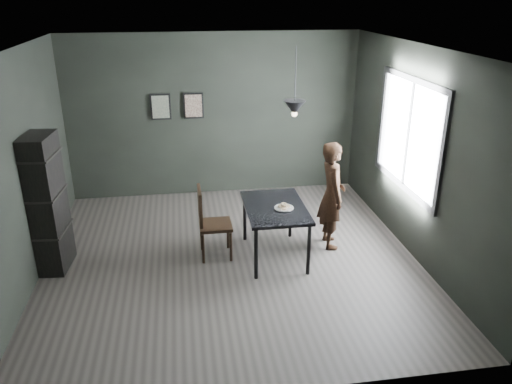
{
  "coord_description": "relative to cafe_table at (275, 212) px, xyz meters",
  "views": [
    {
      "loc": [
        -0.58,
        -5.98,
        3.44
      ],
      "look_at": [
        0.35,
        0.05,
        0.95
      ],
      "focal_mm": 35.0,
      "sensor_mm": 36.0,
      "label": 1
    }
  ],
  "objects": [
    {
      "name": "shelf_unit",
      "position": [
        -2.92,
        0.17,
        0.23
      ],
      "size": [
        0.4,
        0.63,
        1.81
      ],
      "primitive_type": "cube",
      "rotation": [
        0.0,
        0.0,
        -0.09
      ],
      "color": "black",
      "rests_on": "ground"
    },
    {
      "name": "white_plate",
      "position": [
        0.1,
        -0.1,
        0.08
      ],
      "size": [
        0.23,
        0.23,
        0.01
      ],
      "primitive_type": "cylinder",
      "color": "silver",
      "rests_on": "cafe_table"
    },
    {
      "name": "pendant_lamp",
      "position": [
        0.25,
        0.1,
        1.38
      ],
      "size": [
        0.28,
        0.28,
        0.86
      ],
      "color": "black",
      "rests_on": "ground"
    },
    {
      "name": "window_assembly",
      "position": [
        1.87,
        0.2,
        0.93
      ],
      "size": [
        0.04,
        1.96,
        1.56
      ],
      "color": "white",
      "rests_on": "ground"
    },
    {
      "name": "ceiling",
      "position": [
        -0.6,
        0.0,
        2.13
      ],
      "size": [
        5.0,
        5.0,
        0.02
      ],
      "color": "silver",
      "rests_on": "ground"
    },
    {
      "name": "back_wall",
      "position": [
        -0.6,
        2.5,
        0.73
      ],
      "size": [
        5.0,
        0.1,
        2.8
      ],
      "primitive_type": "cube",
      "color": "black",
      "rests_on": "ground"
    },
    {
      "name": "framed_print_left",
      "position": [
        -1.5,
        2.47,
        0.93
      ],
      "size": [
        0.34,
        0.04,
        0.44
      ],
      "color": "black",
      "rests_on": "ground"
    },
    {
      "name": "framed_print_right",
      "position": [
        -0.95,
        2.47,
        0.93
      ],
      "size": [
        0.34,
        0.04,
        0.44
      ],
      "color": "black",
      "rests_on": "ground"
    },
    {
      "name": "woman",
      "position": [
        0.85,
        0.21,
        0.1
      ],
      "size": [
        0.39,
        0.58,
        1.54
      ],
      "primitive_type": "imported",
      "rotation": [
        0.0,
        0.0,
        1.53
      ],
      "color": "black",
      "rests_on": "ground"
    },
    {
      "name": "wood_chair",
      "position": [
        -0.89,
        0.13,
        -0.1
      ],
      "size": [
        0.44,
        0.44,
        1.0
      ],
      "rotation": [
        0.0,
        0.0,
        0.01
      ],
      "color": "black",
      "rests_on": "ground"
    },
    {
      "name": "cafe_table",
      "position": [
        0.0,
        0.0,
        0.0
      ],
      "size": [
        0.8,
        1.2,
        0.75
      ],
      "color": "black",
      "rests_on": "ground"
    },
    {
      "name": "donut_pile",
      "position": [
        0.1,
        -0.1,
        0.12
      ],
      "size": [
        0.16,
        0.16,
        0.07
      ],
      "rotation": [
        0.0,
        0.0,
        0.32
      ],
      "color": "beige",
      "rests_on": "white_plate"
    },
    {
      "name": "ground",
      "position": [
        -0.6,
        0.0,
        -0.67
      ],
      "size": [
        5.0,
        5.0,
        0.0
      ],
      "primitive_type": "plane",
      "color": "#322E2B",
      "rests_on": "ground"
    }
  ]
}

